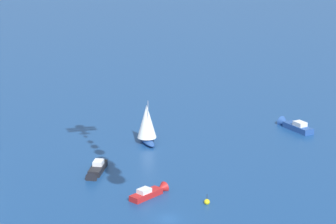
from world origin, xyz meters
The scene contains 6 objects.
ground_plane centered at (0.00, 0.00, 0.00)m, with size 2000.00×2000.00×0.00m, color navy.
sailboat_far_port centered at (1.29, 42.53, 4.84)m, with size 5.25×8.49×10.59m.
motorboat_trailing centered at (-11.53, 24.36, 0.75)m, with size 5.14×9.92×2.79m.
motorboat_outer_ring_a centered at (-1.78, 10.92, 0.69)m, with size 8.24×7.35×2.56m.
motorboat_outer_ring_d centered at (39.17, 48.07, 0.86)m, with size 6.57×11.22×3.17m.
marker_buoy centered at (8.19, 5.49, 0.39)m, with size 1.10×1.10×2.10m.
Camera 1 is at (-16.80, -113.34, 52.95)m, focal length 74.90 mm.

